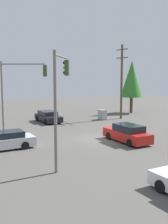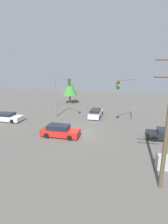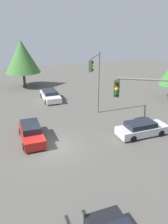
% 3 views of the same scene
% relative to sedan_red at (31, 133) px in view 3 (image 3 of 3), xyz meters
% --- Properties ---
extents(ground_plane, '(80.00, 80.00, 0.00)m').
position_rel_sedan_red_xyz_m(ground_plane, '(-1.85, -1.49, -0.70)').
color(ground_plane, '#54514C').
extents(sedan_red, '(4.64, 1.87, 1.48)m').
position_rel_sedan_red_xyz_m(sedan_red, '(0.00, 0.00, 0.00)').
color(sedan_red, red).
rests_on(sedan_red, ground_plane).
extents(sedan_silver, '(1.92, 4.77, 1.34)m').
position_rel_sedan_red_xyz_m(sedan_silver, '(-2.70, -9.58, -0.05)').
color(sedan_silver, silver).
rests_on(sedan_silver, ground_plane).
extents(sedan_white, '(4.79, 2.06, 1.29)m').
position_rel_sedan_red_xyz_m(sedan_white, '(10.40, -4.02, -0.07)').
color(sedan_white, silver).
rests_on(sedan_white, ground_plane).
extents(traffic_signal_main, '(2.52, 3.76, 6.77)m').
position_rel_sedan_red_xyz_m(traffic_signal_main, '(-7.72, -6.74, 3.94)').
color(traffic_signal_main, slate).
rests_on(traffic_signal_main, ground_plane).
extents(traffic_signal_cross, '(3.52, 2.60, 6.90)m').
position_rel_sedan_red_xyz_m(traffic_signal_cross, '(2.61, -7.26, 4.01)').
color(traffic_signal_cross, slate).
rests_on(traffic_signal_cross, ground_plane).
extents(tree_behind, '(5.49, 5.49, 7.41)m').
position_rel_sedan_red_xyz_m(tree_behind, '(18.63, -1.59, 4.18)').
color(tree_behind, '#4C3823').
rests_on(tree_behind, ground_plane).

